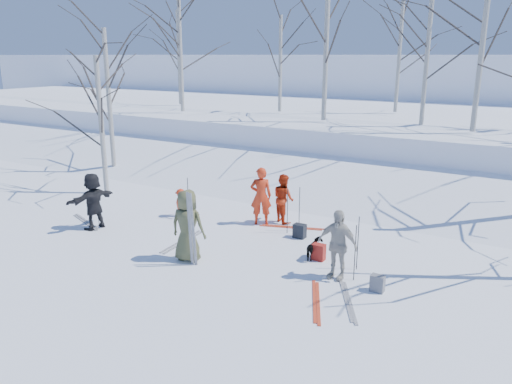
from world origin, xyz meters
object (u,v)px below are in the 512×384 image
Objects in this scene: skier_olive_center at (188,226)px; skier_red_north at (261,196)px; backpack_grey at (377,283)px; backpack_dark at (300,231)px; backpack_red at (319,252)px; skier_red_seated at (181,203)px; skier_grey_west at (93,201)px; skier_redor_behind at (283,198)px; dog at (314,249)px; skier_cream_east at (337,244)px.

skier_red_north is (0.15, 3.35, -0.03)m from skier_olive_center.
backpack_grey is 0.95× the size of backpack_dark.
backpack_red is at bearing -160.28° from skier_olive_center.
skier_red_seated is 2.69m from skier_grey_west.
backpack_dark is (1.06, -1.01, -0.56)m from skier_redor_behind.
skier_redor_behind is at bearing -54.04° from dog.
skier_redor_behind reaches higher than backpack_grey.
skier_cream_east reaches higher than dog.
dog is at bearing 154.55° from backpack_grey.
backpack_grey is (4.64, 0.75, -0.73)m from skier_olive_center.
skier_red_north is 1.95× the size of skier_red_seated.
skier_olive_center is 1.11× the size of skier_cream_east.
skier_grey_west is 2.65× the size of dog.
skier_grey_west is at bearing -177.90° from backpack_grey.
skier_red_seated is at bearing 152.64° from skier_grey_west.
skier_grey_west is 6.14m from backpack_dark.
skier_olive_center is 4.59× the size of backpack_dark.
skier_red_north is 0.74m from skier_redor_behind.
skier_red_seated is (-2.56, -0.69, -0.43)m from skier_red_north.
skier_red_north is at bearing 148.28° from backpack_red.
skier_red_seated is at bearing -17.75° from dog.
skier_cream_east is 2.79m from backpack_dark.
skier_red_north reaches higher than skier_red_seated.
skier_redor_behind reaches higher than skier_red_seated.
skier_cream_east reaches higher than skier_redor_behind.
skier_olive_center is at bearing 56.69° from skier_red_north.
skier_cream_east reaches higher than backpack_grey.
backpack_dark is at bearing 119.92° from skier_grey_west.
skier_grey_west is at bearing -156.43° from backpack_dark.
skier_olive_center reaches higher than backpack_dark.
skier_cream_east is 4.15× the size of backpack_dark.
skier_red_seated is (-2.42, 2.65, -0.46)m from skier_olive_center.
skier_grey_west is at bearing 4.94° from skier_red_north.
skier_grey_west is 4.05× the size of backpack_red.
backpack_red is at bearing 140.02° from skier_cream_east.
skier_cream_east is 1.30m from dog.
skier_redor_behind is 0.91× the size of skier_cream_east.
skier_redor_behind is at bearing 133.62° from skier_grey_west.
skier_red_north is at bearing 163.24° from backpack_dark.
skier_cream_east is (2.96, -2.95, 0.07)m from skier_redor_behind.
backpack_grey is at bearing -6.00° from skier_cream_east.
skier_red_seated is 6.27m from skier_cream_east.
skier_red_seated is 7.32m from backpack_grey.
skier_redor_behind is 3.80× the size of backpack_dark.
dog is at bearing 144.84° from skier_cream_east.
skier_red_seated is 2.17× the size of backpack_red.
skier_grey_west is (-7.49, -0.50, 0.02)m from skier_cream_east.
backpack_red reaches higher than backpack_dark.
skier_grey_west reaches higher than backpack_dark.
skier_grey_west is 4.25× the size of backpack_dark.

